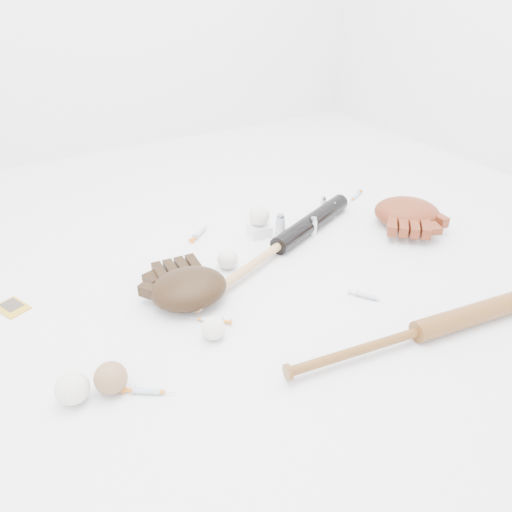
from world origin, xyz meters
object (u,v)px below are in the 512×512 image
bat_wood (419,332)px  bat_dark (279,245)px  pedestal (259,230)px  glove_dark (189,288)px

bat_wood → bat_dark: bearing=104.9°
bat_wood → pedestal: (-0.06, 0.73, -0.01)m
glove_dark → bat_dark: bearing=19.5°
bat_dark → glove_dark: glove_dark is taller
bat_wood → glove_dark: size_ratio=3.04×
pedestal → glove_dark: bearing=-147.8°
bat_wood → pedestal: bearing=102.7°
glove_dark → pedestal: glove_dark is taller
bat_dark → glove_dark: bearing=171.6°
bat_dark → pedestal: (0.01, 0.15, -0.01)m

